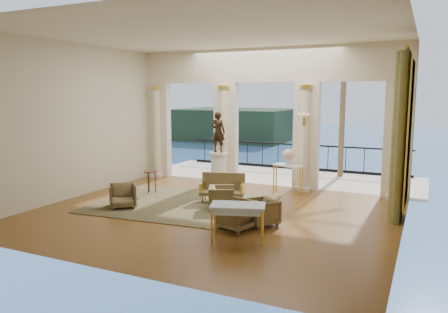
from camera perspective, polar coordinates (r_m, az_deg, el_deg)
The scene contains 23 objects.
floor at distance 11.25m, azimuth -1.57°, elevation -7.47°, with size 9.00×9.00×0.00m, color #53300B.
room_walls at distance 9.85m, azimuth -4.59°, elevation 7.24°, with size 9.00×9.00×9.00m.
arcade at distance 14.35m, azimuth 5.33°, elevation 6.35°, with size 9.00×0.56×4.50m.
terrace at distance 16.51m, azimuth 7.55°, elevation -2.64°, with size 10.00×3.60×0.10m, color #B8AF97.
balustrade at distance 17.94m, azimuth 9.14°, elevation -0.32°, with size 9.00×0.06×1.03m.
palm_tree at distance 16.55m, azimuth 15.44°, elevation 11.57°, with size 2.00×2.00×4.50m.
headland at distance 87.18m, azimuth 1.58°, elevation 4.26°, with size 22.00×18.00×6.00m, color black.
sea at distance 70.42m, azimuth 21.03°, elevation 0.31°, with size 160.00×160.00×0.00m, color #27548C.
curtain at distance 11.23m, azimuth 22.04°, elevation 2.39°, with size 0.33×1.40×4.09m.
window_frame at distance 11.21m, azimuth 23.02°, elevation 2.74°, with size 0.04×1.60×3.40m, color gold.
wall_sconce at distance 13.65m, azimuth 10.40°, elevation 4.67°, with size 0.30×0.11×0.33m.
rug at distance 12.21m, azimuth -5.41°, elevation -6.19°, with size 4.74×3.68×0.02m, color #282F16.
armchair_a at distance 12.06m, azimuth -13.11°, elevation -4.87°, with size 0.69×0.65×0.71m, color #463B1E.
armchair_b at distance 10.27m, azimuth 4.93°, elevation -7.06°, with size 0.66×0.62×0.68m, color #463B1E.
armchair_c at distance 9.93m, azimuth 1.57°, elevation -7.41°, with size 0.72×0.67×0.74m, color #463B1E.
armchair_d at distance 11.61m, azimuth -0.29°, elevation -5.24°, with size 0.66×0.62×0.68m, color #463B1E.
settee at distance 12.35m, azimuth -0.17°, elevation -4.11°, with size 1.33×0.85×0.82m.
game_table at distance 9.09m, azimuth 1.82°, elevation -6.77°, with size 1.26×0.93×0.77m.
pedestal at distance 14.11m, azimuth -0.76°, elevation -1.88°, with size 0.64×0.64×1.18m.
statue at distance 13.94m, azimuth -0.77°, elevation 3.22°, with size 0.47×0.31×1.30m, color black.
console_table at distance 13.47m, azimuth 8.38°, elevation -1.72°, with size 1.00×0.67×0.89m.
urn at distance 13.41m, azimuth 8.42°, elevation 0.10°, with size 0.37×0.37×0.49m.
side_table at distance 13.55m, azimuth -9.56°, elevation -2.30°, with size 0.43×0.43×0.69m.
Camera 1 is at (4.89, -9.66, 3.05)m, focal length 35.00 mm.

